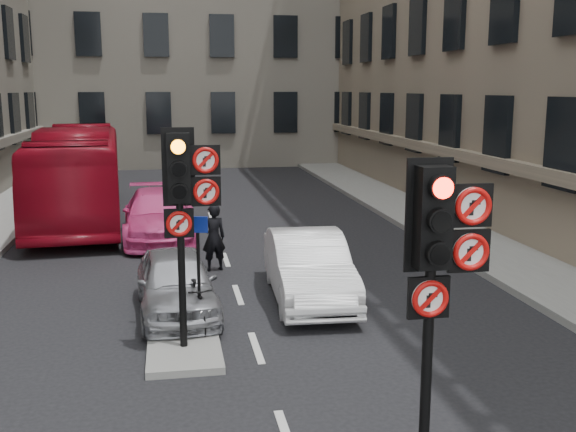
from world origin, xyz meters
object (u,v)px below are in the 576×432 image
object	(u,v)px
signal_far	(185,191)
info_sign	(198,257)
car_pink	(158,215)
car_white	(308,267)
motorcyclist	(214,238)
signal_near	(439,251)
bus_red	(78,174)
motorcycle	(197,307)
car_silver	(176,283)

from	to	relation	value
signal_far	info_sign	xyz separation A→B (m)	(0.21, 0.74, -1.27)
car_pink	car_white	bearing A→B (deg)	-65.79
motorcyclist	info_sign	bearing A→B (deg)	69.35
signal_near	car_white	size ratio (longest dim) A/B	0.85
bus_red	motorcycle	world-z (taller)	bus_red
signal_far	car_pink	bearing A→B (deg)	93.84
car_silver	signal_near	bearing A→B (deg)	-68.93
car_silver	motorcyclist	size ratio (longest dim) A/B	2.26
bus_red	info_sign	size ratio (longest dim) A/B	5.39
car_white	signal_near	bearing A→B (deg)	-86.57
car_pink	motorcyclist	bearing A→B (deg)	-72.14
signal_far	bus_red	distance (m)	12.74
signal_far	motorcycle	bearing A→B (deg)	79.70
car_silver	bus_red	world-z (taller)	bus_red
car_white	motorcycle	world-z (taller)	car_white
signal_far	info_sign	world-z (taller)	signal_far
signal_near	info_sign	xyz separation A→B (m)	(-2.39, 4.74, -1.15)
car_white	car_pink	bearing A→B (deg)	118.80
car_pink	car_silver	bearing A→B (deg)	-88.34
motorcycle	motorcyclist	size ratio (longest dim) A/B	0.92
signal_far	bus_red	xyz separation A→B (m)	(-3.21, 12.27, -1.18)
motorcycle	signal_near	bearing A→B (deg)	-72.77
signal_near	motorcycle	bearing A→B (deg)	115.77
car_white	bus_red	world-z (taller)	bus_red
car_silver	car_pink	size ratio (longest dim) A/B	0.76
car_silver	motorcycle	xyz separation A→B (m)	(0.35, -1.02, -0.18)
car_silver	signal_far	bearing A→B (deg)	-88.82
signal_far	bus_red	size ratio (longest dim) A/B	0.33
signal_far	car_white	size ratio (longest dim) A/B	0.85
signal_far	car_white	bearing A→B (deg)	44.19
car_silver	info_sign	world-z (taller)	info_sign
signal_far	motorcyclist	xyz separation A→B (m)	(0.75, 5.05, -1.90)
car_white	info_sign	world-z (taller)	info_sign
car_pink	motorcycle	bearing A→B (deg)	-86.22
signal_near	car_silver	xyz separation A→B (m)	(-2.77, 6.03, -1.96)
signal_near	signal_far	xyz separation A→B (m)	(-2.60, 4.00, 0.12)
signal_near	car_pink	size ratio (longest dim) A/B	0.74
signal_far	motorcycle	distance (m)	2.48
motorcycle	car_white	bearing A→B (deg)	23.13
signal_far	car_silver	world-z (taller)	signal_far
car_silver	car_pink	distance (m)	6.78
car_silver	car_white	bearing A→B (deg)	5.30
signal_near	motorcycle	xyz separation A→B (m)	(-2.42, 5.01, -2.14)
signal_far	motorcycle	size ratio (longest dim) A/B	2.41
motorcycle	info_sign	world-z (taller)	info_sign
car_pink	info_sign	xyz separation A→B (m)	(0.80, -8.05, 0.73)
car_silver	bus_red	distance (m)	10.72
car_pink	bus_red	xyz separation A→B (m)	(-2.62, 3.48, 0.82)
signal_far	car_pink	size ratio (longest dim) A/B	0.74
signal_near	motorcyclist	world-z (taller)	signal_near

